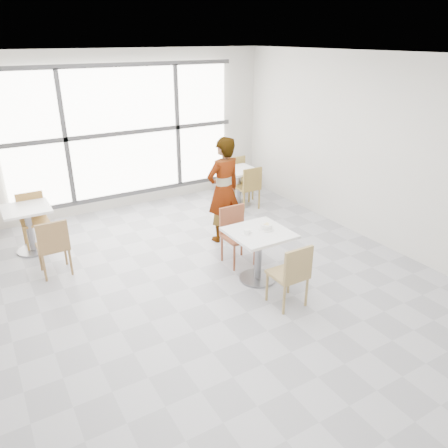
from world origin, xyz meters
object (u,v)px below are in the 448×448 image
chair_far (235,231)px  bg_chair_left_far (33,216)px  oatmeal_bowl (266,227)px  bg_chair_left_near (53,244)px  bg_table_left (29,223)px  bg_chair_right_far (239,175)px  bg_chair_right_near (249,185)px  main_table (259,246)px  chair_near (292,272)px  plant_right (242,177)px  coffee_cup (247,232)px  person (224,190)px  bg_table_right (239,182)px

chair_far → bg_chair_left_far: (-2.53, 2.19, 0.00)m
oatmeal_bowl → bg_chair_left_near: bearing=148.4°
bg_table_left → bg_chair_right_far: (4.21, 0.43, 0.01)m
bg_chair_left_far → bg_chair_right_near: same height
main_table → bg_chair_right_far: bearing=62.1°
chair_near → chair_far: bearing=-91.9°
bg_chair_left_near → plant_right: bearing=-157.5°
coffee_cup → plant_right: bearing=58.1°
bg_table_left → bg_chair_left_far: 0.27m
bg_chair_left_near → bg_table_left: bearing=-79.7°
chair_far → bg_chair_right_near: same height
oatmeal_bowl → person: person is taller
chair_far → oatmeal_bowl: size_ratio=4.14×
oatmeal_bowl → bg_chair_right_near: 2.69m
chair_near → plant_right: (1.92, 4.13, -0.18)m
main_table → bg_chair_left_far: (-2.51, 2.83, -0.02)m
bg_table_right → bg_chair_left_near: (-3.79, -1.08, 0.01)m
oatmeal_bowl → person: bearing=84.3°
coffee_cup → bg_chair_left_near: size_ratio=0.18×
chair_far → bg_chair_left_far: 3.34m
oatmeal_bowl → bg_chair_left_near: size_ratio=0.24×
main_table → bg_chair_left_near: bearing=147.0°
chair_near → bg_chair_right_far: 4.11m
bg_chair_left_near → main_table: bearing=147.0°
oatmeal_bowl → bg_chair_right_near: bg_chair_right_near is taller
bg_table_left → bg_chair_left_far: size_ratio=0.86×
person → bg_table_right: 1.71m
chair_far → bg_table_left: (-2.64, 1.94, -0.01)m
person → bg_table_left: 3.13m
bg_chair_right_near → person: bearing=39.6°
bg_table_left → plant_right: bg_table_left is taller
bg_chair_left_near → bg_chair_right_far: 4.27m
main_table → bg_table_right: bearing=63.0°
main_table → plant_right: bearing=60.7°
bg_table_left → bg_chair_right_near: bearing=-3.4°
oatmeal_bowl → bg_chair_left_near: bg_chair_left_near is taller
chair_far → bg_chair_right_near: bearing=50.9°
coffee_cup → bg_table_right: bearing=59.6°
bg_chair_right_near → bg_table_left: bearing=-3.4°
person → bg_chair_left_near: size_ratio=2.02×
chair_far → bg_chair_right_near: size_ratio=1.00×
chair_far → coffee_cup: 0.72m
coffee_cup → person: person is taller
main_table → bg_table_left: same height
bg_table_left → coffee_cup: bearing=-46.6°
bg_chair_left_far → bg_chair_right_far: size_ratio=1.00×
bg_chair_right_near → oatmeal_bowl: bearing=61.3°
bg_table_right → bg_chair_right_near: 0.31m
chair_near → bg_chair_left_near: 3.36m
oatmeal_bowl → bg_chair_right_far: (1.47, 3.01, -0.29)m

